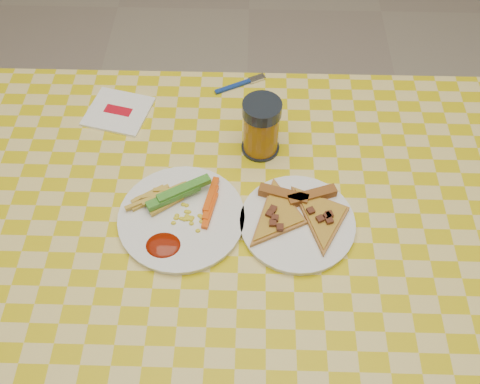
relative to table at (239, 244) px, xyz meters
The scene contains 9 objects.
ground 0.68m from the table, ahead, with size 8.00×8.00×0.00m, color #BEAF99.
table is the anchor object (origin of this frame).
plate_left 0.14m from the table, behind, with size 0.24×0.24×0.01m, color white.
plate_right 0.14m from the table, ahead, with size 0.22×0.22×0.01m, color white.
fries_veggies 0.16m from the table, 168.70° to the left, with size 0.20×0.19×0.04m.
pizza_slices 0.15m from the table, ahead, with size 0.26×0.22×0.02m.
drink_glass 0.24m from the table, 78.57° to the left, with size 0.08×0.08×0.13m.
napkin 0.42m from the table, 133.77° to the left, with size 0.16×0.15×0.01m.
fork 0.40m from the table, 91.02° to the left, with size 0.12×0.07×0.01m.
Camera 1 is at (0.02, -0.56, 1.64)m, focal length 40.00 mm.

